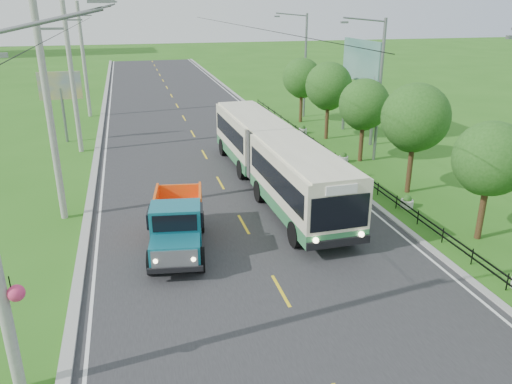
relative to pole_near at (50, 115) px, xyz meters
name	(u,v)px	position (x,y,z in m)	size (l,w,h in m)	color
ground	(281,291)	(8.26, -9.00, -5.09)	(240.00, 240.00, 0.00)	#2A6718
road	(200,147)	(8.26, 11.00, -5.08)	(14.00, 120.00, 0.02)	#28282B
curb_left	(97,153)	(1.06, 11.00, -5.02)	(0.40, 120.00, 0.15)	#9E9E99
curb_right	(293,140)	(15.41, 11.00, -5.04)	(0.30, 120.00, 0.10)	#9E9E99
edge_line_left	(105,153)	(1.61, 11.00, -5.07)	(0.12, 120.00, 0.00)	silver
edge_line_right	(287,141)	(14.91, 11.00, -5.07)	(0.12, 120.00, 0.00)	silver
centre_dash	(281,290)	(8.26, -9.00, -5.07)	(0.12, 2.20, 0.00)	yellow
railing_right	(335,158)	(16.26, 5.00, -4.79)	(0.04, 40.00, 0.60)	black
pole_near	(50,115)	(0.00, 0.00, 0.00)	(3.51, 0.32, 10.00)	gray
pole_mid	(73,78)	(0.00, 12.00, 0.00)	(3.51, 0.32, 10.00)	gray
pole_far	(84,60)	(0.00, 24.00, 0.00)	(3.51, 0.32, 10.00)	gray
tree_second	(489,162)	(18.12, -6.86, -1.57)	(3.18, 3.26, 5.30)	#382314
tree_third	(415,121)	(18.12, -0.86, -1.11)	(3.60, 3.62, 6.00)	#382314
tree_fourth	(364,107)	(18.12, 5.14, -1.51)	(3.24, 3.31, 5.40)	#382314
tree_fifth	(329,88)	(18.12, 11.14, -1.24)	(3.48, 3.52, 5.80)	#382314
tree_back	(302,80)	(18.12, 17.14, -1.44)	(3.30, 3.36, 5.50)	#382314
streetlight_mid	(378,86)	(18.90, 5.00, -0.19)	(3.02, 0.20, 9.07)	slate
streetlight_far	(304,62)	(18.90, 19.00, -0.19)	(3.02, 0.20, 9.07)	slate
planter_near	(407,202)	(16.86, -3.00, -4.81)	(0.64, 0.64, 0.67)	silver
planter_mid	(343,158)	(16.86, 5.00, -4.81)	(0.64, 0.64, 0.67)	silver
planter_far	(303,130)	(16.86, 13.00, -4.81)	(0.64, 0.64, 0.67)	silver
billboard_left	(61,90)	(-1.24, 15.00, -1.23)	(3.00, 0.20, 5.20)	slate
billboard_right	(361,67)	(20.56, 11.00, 0.25)	(0.24, 6.00, 7.30)	slate
bus	(273,155)	(10.96, 1.31, -3.09)	(3.30, 17.31, 3.33)	#317B47
dump_truck	(177,221)	(5.01, -4.78, -3.77)	(2.88, 5.81, 2.34)	#126071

